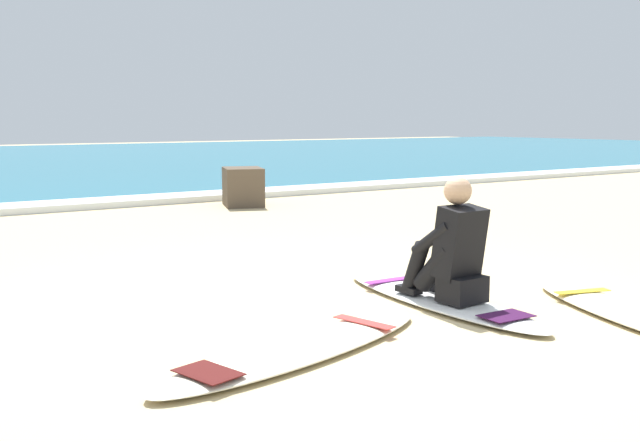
{
  "coord_description": "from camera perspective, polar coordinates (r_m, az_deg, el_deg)",
  "views": [
    {
      "loc": [
        -3.39,
        -4.65,
        1.45
      ],
      "look_at": [
        0.31,
        0.73,
        0.55
      ],
      "focal_mm": 41.63,
      "sensor_mm": 36.0,
      "label": 1
    }
  ],
  "objects": [
    {
      "name": "ground_plane",
      "position": [
        5.94,
        1.51,
        -6.29
      ],
      "size": [
        80.0,
        80.0,
        0.0
      ],
      "primitive_type": "plane",
      "color": "#CCB584"
    },
    {
      "name": "breaking_foam",
      "position": [
        12.78,
        -18.92,
        1.16
      ],
      "size": [
        80.0,
        0.9,
        0.11
      ],
      "primitive_type": "cube",
      "color": "white",
      "rests_on": "ground"
    },
    {
      "name": "surfboard_main",
      "position": [
        5.96,
        9.09,
        -5.98
      ],
      "size": [
        0.65,
        2.31,
        0.08
      ],
      "color": "white",
      "rests_on": "ground"
    },
    {
      "name": "surfer_seated",
      "position": [
        5.76,
        10.07,
        -2.42
      ],
      "size": [
        0.38,
        0.71,
        0.95
      ],
      "color": "black",
      "rests_on": "surfboard_main"
    },
    {
      "name": "surfboard_spare_near",
      "position": [
        4.67,
        -1.59,
        -9.77
      ],
      "size": [
        2.34,
        1.04,
        0.08
      ],
      "color": "#EFE5C6",
      "rests_on": "ground"
    },
    {
      "name": "surfboard_spare_far",
      "position": [
        5.89,
        23.19,
        -6.7
      ],
      "size": [
        1.17,
        2.31,
        0.08
      ],
      "color": "#EFE5C6",
      "rests_on": "ground"
    },
    {
      "name": "shoreline_rock",
      "position": [
        12.5,
        -5.94,
        2.63
      ],
      "size": [
        0.87,
        0.99,
        0.64
      ],
      "primitive_type": "cube",
      "rotation": [
        0.0,
        0.0,
        1.2
      ],
      "color": "brown",
      "rests_on": "ground"
    }
  ]
}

